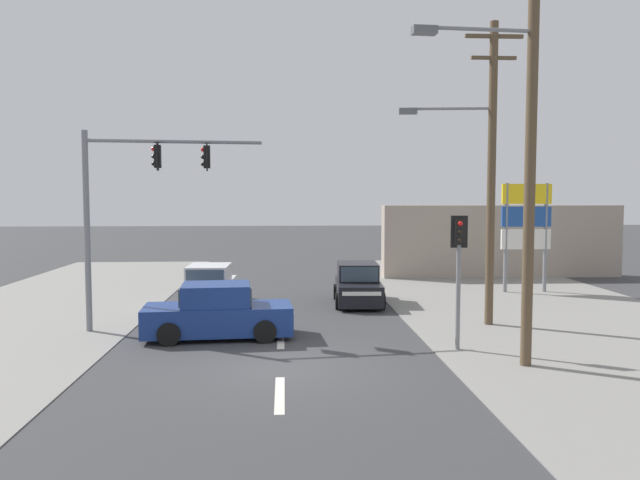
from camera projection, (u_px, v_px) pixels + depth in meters
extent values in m
plane|color=#3A3A3D|center=(280.00, 368.00, 14.79)|extent=(140.00, 140.00, 0.00)
cube|color=silver|center=(280.00, 394.00, 12.79)|extent=(0.20, 2.40, 0.01)
cube|color=silver|center=(281.00, 339.00, 17.77)|extent=(0.20, 2.40, 0.01)
cube|color=silver|center=(281.00, 307.00, 22.75)|extent=(0.20, 2.40, 0.01)
cube|color=gray|center=(605.00, 342.00, 17.30)|extent=(10.00, 44.00, 0.02)
cylinder|color=brown|center=(531.00, 136.00, 14.54)|extent=(0.26, 0.26, 10.92)
cylinder|color=slate|center=(480.00, 29.00, 14.19)|extent=(2.60, 0.29, 0.09)
cube|color=#595B60|center=(424.00, 30.00, 14.02)|extent=(0.58, 0.32, 0.18)
cylinder|color=brown|center=(491.00, 176.00, 19.35)|extent=(0.26, 0.26, 9.39)
cube|color=brown|center=(494.00, 36.00, 19.05)|extent=(1.80, 0.12, 0.11)
cube|color=brown|center=(494.00, 58.00, 19.09)|extent=(1.40, 0.12, 0.10)
cylinder|color=slate|center=(450.00, 109.00, 19.26)|extent=(2.60, 0.36, 0.09)
cube|color=#595B60|center=(408.00, 111.00, 19.33)|extent=(0.59, 0.34, 0.18)
cylinder|color=slate|center=(87.00, 232.00, 18.49)|extent=(0.18, 0.18, 6.00)
cylinder|color=slate|center=(175.00, 142.00, 18.73)|extent=(5.18, 0.66, 0.11)
cube|color=black|center=(158.00, 156.00, 18.67)|extent=(0.23, 0.28, 0.68)
cube|color=black|center=(158.00, 156.00, 18.67)|extent=(0.09, 0.44, 0.84)
sphere|color=red|center=(153.00, 149.00, 18.64)|extent=(0.13, 0.13, 0.13)
sphere|color=black|center=(154.00, 156.00, 18.65)|extent=(0.13, 0.13, 0.13)
sphere|color=black|center=(154.00, 164.00, 18.67)|extent=(0.13, 0.13, 0.13)
cube|color=black|center=(207.00, 157.00, 18.91)|extent=(0.23, 0.28, 0.68)
cube|color=black|center=(207.00, 157.00, 18.91)|extent=(0.09, 0.44, 0.84)
sphere|color=red|center=(203.00, 150.00, 18.88)|extent=(0.13, 0.13, 0.13)
sphere|color=black|center=(203.00, 157.00, 18.89)|extent=(0.13, 0.13, 0.13)
sphere|color=black|center=(203.00, 164.00, 18.91)|extent=(0.13, 0.13, 0.13)
cylinder|color=slate|center=(458.00, 298.00, 16.37)|extent=(0.12, 0.12, 2.80)
cube|color=black|center=(459.00, 232.00, 16.25)|extent=(0.27, 0.22, 0.68)
cube|color=black|center=(459.00, 232.00, 16.25)|extent=(0.44, 0.07, 0.84)
sphere|color=red|center=(460.00, 223.00, 16.11)|extent=(0.13, 0.13, 0.13)
sphere|color=black|center=(460.00, 232.00, 16.13)|extent=(0.13, 0.13, 0.13)
sphere|color=black|center=(460.00, 240.00, 16.14)|extent=(0.13, 0.13, 0.13)
cylinder|color=slate|center=(506.00, 238.00, 26.13)|extent=(0.16, 0.16, 4.60)
cylinder|color=slate|center=(545.00, 238.00, 26.23)|extent=(0.16, 0.16, 4.60)
cube|color=yellow|center=(527.00, 194.00, 26.05)|extent=(2.10, 0.14, 0.84)
cube|color=#1E4793|center=(526.00, 217.00, 26.12)|extent=(2.10, 0.14, 0.84)
cube|color=silver|center=(526.00, 239.00, 26.18)|extent=(2.10, 0.14, 0.84)
cube|color=#A39384|center=(501.00, 241.00, 31.23)|extent=(12.00, 1.00, 3.60)
cube|color=black|center=(358.00, 291.00, 23.44)|extent=(1.78, 3.68, 0.76)
cube|color=black|center=(358.00, 271.00, 23.69)|extent=(1.57, 1.97, 0.64)
cube|color=#384756|center=(359.00, 274.00, 22.72)|extent=(1.36, 0.13, 0.54)
cube|color=#384756|center=(356.00, 268.00, 24.66)|extent=(1.33, 0.13, 0.51)
cube|color=white|center=(362.00, 294.00, 21.61)|extent=(1.36, 0.11, 0.14)
cylinder|color=black|center=(382.00, 301.00, 22.35)|extent=(0.21, 0.61, 0.60)
cylinder|color=black|center=(338.00, 301.00, 22.33)|extent=(0.21, 0.61, 0.60)
cylinder|color=black|center=(376.00, 292.00, 24.57)|extent=(0.21, 0.61, 0.60)
cylinder|color=black|center=(336.00, 292.00, 24.56)|extent=(0.21, 0.61, 0.60)
cube|color=silver|center=(210.00, 291.00, 23.29)|extent=(1.70, 3.64, 0.76)
cube|color=silver|center=(209.00, 274.00, 22.94)|extent=(1.53, 1.94, 0.64)
cube|color=#384756|center=(213.00, 271.00, 23.90)|extent=(1.36, 0.10, 0.54)
cube|color=#384756|center=(205.00, 277.00, 21.97)|extent=(1.33, 0.10, 0.51)
cube|color=white|center=(217.00, 280.00, 25.09)|extent=(1.36, 0.08, 0.14)
cylinder|color=black|center=(194.00, 292.00, 24.39)|extent=(0.20, 0.60, 0.60)
cylinder|color=black|center=(235.00, 292.00, 24.44)|extent=(0.20, 0.60, 0.60)
cylinder|color=black|center=(183.00, 302.00, 22.16)|extent=(0.20, 0.60, 0.60)
cylinder|color=black|center=(228.00, 302.00, 22.21)|extent=(0.20, 0.60, 0.60)
cube|color=navy|center=(218.00, 319.00, 17.89)|extent=(4.31, 2.00, 0.80)
cube|color=navy|center=(216.00, 295.00, 17.83)|extent=(2.01, 1.69, 0.62)
cube|color=#384756|center=(250.00, 294.00, 17.96)|extent=(0.16, 1.44, 0.53)
cube|color=#384756|center=(182.00, 295.00, 17.71)|extent=(0.16, 1.40, 0.50)
cube|color=white|center=(292.00, 311.00, 18.15)|extent=(0.15, 1.44, 0.14)
cylinder|color=black|center=(263.00, 320.00, 18.92)|extent=(0.65, 0.24, 0.64)
cylinder|color=black|center=(265.00, 332.00, 17.24)|extent=(0.65, 0.24, 0.64)
cylinder|color=black|center=(175.00, 322.00, 18.58)|extent=(0.65, 0.24, 0.64)
cylinder|color=black|center=(169.00, 334.00, 16.90)|extent=(0.65, 0.24, 0.64)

